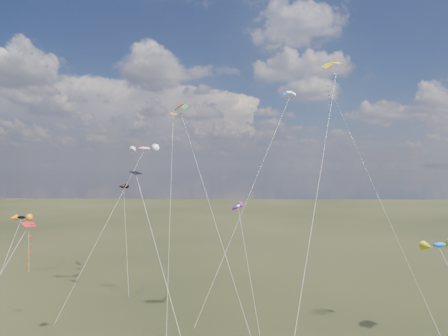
{
  "coord_description": "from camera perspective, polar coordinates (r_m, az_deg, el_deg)",
  "views": [
    {
      "loc": [
        2.16,
        -31.57,
        19.26
      ],
      "look_at": [
        0.0,
        18.0,
        19.0
      ],
      "focal_mm": 32.0,
      "sensor_mm": 36.0,
      "label": 1
    }
  ],
  "objects": [
    {
      "name": "parafoil_blue_white",
      "position": [
        64.52,
        9.25,
        10.47
      ],
      "size": [
        14.35,
        17.28,
        31.47
      ],
      "color": "#1869AC",
      "rests_on": "ground"
    },
    {
      "name": "parafoil_yellow",
      "position": [
        43.23,
        15.68,
        14.11
      ],
      "size": [
        9.56,
        19.0,
        30.37
      ],
      "color": "#E6BF05",
      "rests_on": "ground"
    },
    {
      "name": "novelty_redwhite_stripe",
      "position": [
        58.75,
        -11.37,
        2.7
      ],
      "size": [
        10.42,
        11.64,
        22.42
      ],
      "color": "red",
      "rests_on": "ground"
    },
    {
      "name": "diamond_orange_center",
      "position": [
        55.53,
        -7.51,
        -0.01
      ],
      "size": [
        2.63,
        16.86,
        27.32
      ],
      "color": "#EB6800",
      "rests_on": "ground"
    },
    {
      "name": "diamond_navy_tall",
      "position": [
        68.18,
        15.62,
        7.71
      ],
      "size": [
        6.4,
        28.9,
        32.92
      ],
      "color": "#111554",
      "rests_on": "ground"
    },
    {
      "name": "novelty_white_purple",
      "position": [
        50.29,
        2.06,
        -5.5
      ],
      "size": [
        3.26,
        8.51,
        14.65
      ],
      "color": "white",
      "rests_on": "ground"
    },
    {
      "name": "novelty_blue_yellow",
      "position": [
        30.2,
        28.48,
        -9.8
      ],
      "size": [
        5.42,
        6.83,
        14.49
      ],
      "color": "#0F53B4",
      "rests_on": "ground"
    },
    {
      "name": "novelty_orange_black",
      "position": [
        72.63,
        -14.13,
        -2.61
      ],
      "size": [
        5.65,
        13.59,
        16.14
      ],
      "color": "red",
      "rests_on": "ground"
    },
    {
      "name": "diamond_red_low",
      "position": [
        42.41,
        -26.53,
        -10.68
      ],
      "size": [
        5.73,
        7.98,
        13.96
      ],
      "color": "red",
      "rests_on": "ground"
    },
    {
      "name": "diamond_black_mid",
      "position": [
        35.93,
        -10.42,
        -8.28
      ],
      "size": [
        9.24,
        13.2,
        18.75
      ],
      "color": "black",
      "rests_on": "ground"
    },
    {
      "name": "novelty_black_orange",
      "position": [
        62.7,
        -26.98,
        -6.33
      ],
      "size": [
        3.09,
        8.76,
        12.6
      ],
      "color": "black",
      "rests_on": "ground"
    },
    {
      "name": "parafoil_tricolor",
      "position": [
        52.74,
        -6.1,
        8.67
      ],
      "size": [
        11.44,
        19.11,
        27.7
      ],
      "color": "gold",
      "rests_on": "ground"
    }
  ]
}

